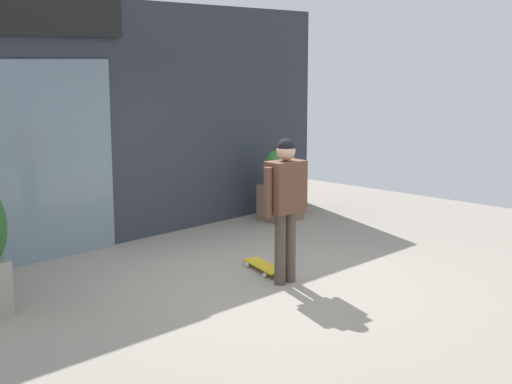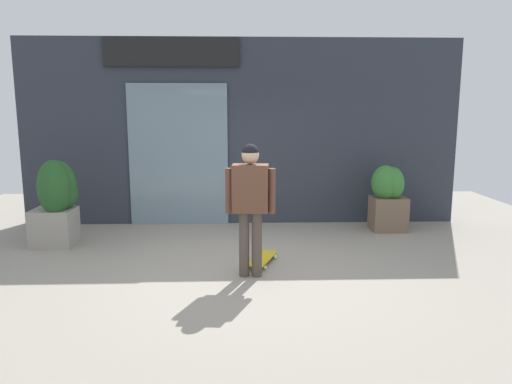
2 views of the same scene
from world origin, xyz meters
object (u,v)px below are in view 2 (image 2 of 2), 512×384
object	(u,v)px
skateboarder	(250,196)
planter_box_left	(56,199)
skateboard	(263,259)
planter_box_right	(388,195)

from	to	relation	value
skateboarder	planter_box_left	size ratio (longest dim) A/B	1.24
skateboard	planter_box_left	size ratio (longest dim) A/B	0.58
planter_box_right	skateboard	bearing A→B (deg)	-142.23
skateboard	planter_box_right	xyz separation A→B (m)	(2.28, 1.77, 0.56)
skateboarder	skateboard	world-z (taller)	skateboarder
skateboard	planter_box_right	size ratio (longest dim) A/B	0.68
skateboard	planter_box_right	bearing A→B (deg)	-32.39
skateboarder	skateboard	bearing A→B (deg)	-14.44
planter_box_left	planter_box_right	bearing A→B (deg)	7.83
planter_box_left	planter_box_right	size ratio (longest dim) A/B	1.18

